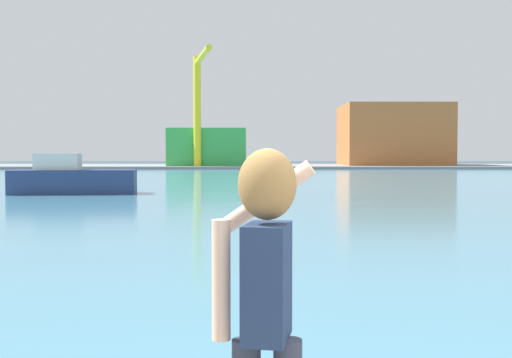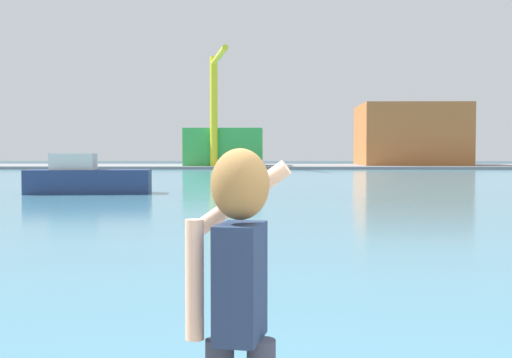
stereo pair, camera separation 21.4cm
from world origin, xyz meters
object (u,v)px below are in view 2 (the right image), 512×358
(boat_moored, at_px, (87,179))
(port_crane, at_px, (215,95))
(person_photographer, at_px, (238,289))
(warehouse_right, at_px, (410,135))
(warehouse_left, at_px, (224,147))

(boat_moored, xyz_separation_m, port_crane, (2.86, 49.60, 8.66))
(person_photographer, height_order, port_crane, port_crane)
(person_photographer, xyz_separation_m, warehouse_right, (20.29, 92.79, 3.09))
(boat_moored, height_order, port_crane, port_crane)
(person_photographer, relative_size, boat_moored, 0.26)
(port_crane, bearing_deg, boat_moored, -93.30)
(person_photographer, relative_size, warehouse_left, 0.17)
(person_photographer, bearing_deg, warehouse_right, -1.72)
(warehouse_left, bearing_deg, port_crane, -95.63)
(warehouse_right, bearing_deg, warehouse_left, -171.23)
(boat_moored, height_order, warehouse_left, warehouse_left)
(person_photographer, distance_m, warehouse_right, 95.03)
(boat_moored, distance_m, warehouse_right, 67.62)
(warehouse_left, relative_size, port_crane, 0.74)
(warehouse_left, height_order, warehouse_right, warehouse_right)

